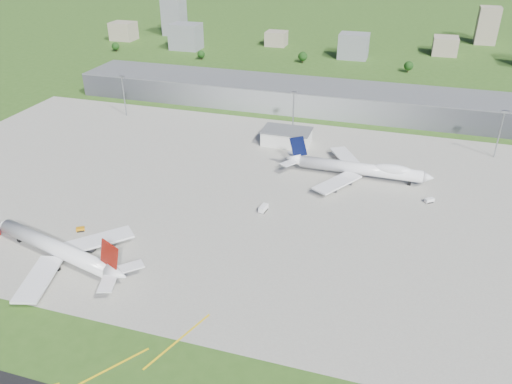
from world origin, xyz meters
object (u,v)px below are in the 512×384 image
(airliner_blue_quad, at_px, (360,169))
(van_white_far, at_px, (429,201))
(tug_yellow, at_px, (81,229))
(airliner_red_twin, at_px, (60,250))
(van_white_near, at_px, (263,209))

(airliner_blue_quad, height_order, van_white_far, airliner_blue_quad)
(tug_yellow, bearing_deg, airliner_red_twin, -106.86)
(airliner_red_twin, bearing_deg, van_white_near, -123.02)
(van_white_far, bearing_deg, airliner_blue_quad, 120.21)
(airliner_blue_quad, height_order, tug_yellow, airliner_blue_quad)
(airliner_red_twin, relative_size, tug_yellow, 17.80)
(airliner_red_twin, bearing_deg, tug_yellow, -60.44)
(airliner_red_twin, relative_size, airliner_blue_quad, 0.95)
(van_white_near, bearing_deg, airliner_red_twin, 141.38)
(airliner_red_twin, height_order, van_white_near, airliner_red_twin)
(airliner_red_twin, distance_m, van_white_near, 83.25)
(van_white_far, bearing_deg, tug_yellow, 170.63)
(airliner_red_twin, relative_size, van_white_far, 15.55)
(tug_yellow, height_order, van_white_near, van_white_near)
(airliner_red_twin, xyz_separation_m, van_white_near, (61.15, 56.37, -3.62))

